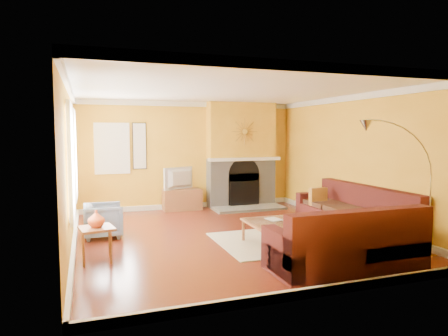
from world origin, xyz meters
name	(u,v)px	position (x,y,z in m)	size (l,w,h in m)	color
floor	(229,236)	(0.00, 0.00, -0.01)	(5.50, 6.00, 0.02)	maroon
ceiling	(229,89)	(0.00, 0.00, 2.71)	(5.50, 6.00, 0.02)	white
wall_back	(189,155)	(0.00, 3.01, 1.35)	(5.50, 0.02, 2.70)	gold
wall_front	(319,183)	(0.00, -3.01, 1.35)	(5.50, 0.02, 2.70)	gold
wall_left	(69,168)	(-2.76, 0.00, 1.35)	(0.02, 6.00, 2.70)	gold
wall_right	(354,160)	(2.76, 0.00, 1.35)	(0.02, 6.00, 2.70)	gold
baseboard	(229,232)	(0.00, 0.00, 0.06)	(5.50, 6.00, 0.12)	white
crown_molding	(229,93)	(0.00, 0.00, 2.64)	(5.50, 6.00, 0.12)	white
window_left_near	(73,155)	(-2.72, 1.30, 1.50)	(0.06, 1.22, 1.72)	white
window_left_far	(70,161)	(-2.72, -0.60, 1.50)	(0.06, 1.22, 1.72)	white
window_back	(112,148)	(-1.90, 2.96, 1.55)	(0.82, 0.06, 1.22)	white
wall_art	(140,146)	(-1.25, 2.97, 1.60)	(0.34, 0.04, 1.14)	white
fireplace	(241,155)	(1.35, 2.80, 1.35)	(1.80, 0.40, 2.70)	gray
mantel	(245,159)	(1.35, 2.56, 1.25)	(1.92, 0.22, 0.08)	white
hearth	(249,208)	(1.35, 2.25, 0.03)	(1.80, 0.70, 0.06)	gray
sunburst	(245,132)	(1.35, 2.57, 1.95)	(0.70, 0.04, 0.70)	olive
rug	(285,240)	(0.83, -0.65, 0.01)	(2.40, 1.80, 0.02)	beige
sectional_sofa	(317,217)	(1.29, -0.95, 0.45)	(2.91, 3.50, 0.90)	#4D1A18
coffee_table	(280,234)	(0.58, -0.93, 0.21)	(1.06, 1.06, 0.42)	white
media_console	(182,200)	(-0.26, 2.75, 0.26)	(0.95, 0.43, 0.52)	brown
tv	(182,178)	(-0.26, 2.75, 0.80)	(0.95, 0.13, 0.55)	black
subwoofer	(194,203)	(0.05, 2.72, 0.16)	(0.33, 0.33, 0.33)	white
armchair	(104,220)	(-2.22, 0.66, 0.31)	(0.67, 0.69, 0.62)	slate
side_table	(97,244)	(-2.38, -0.79, 0.26)	(0.48, 0.48, 0.52)	brown
vase	(96,219)	(-2.38, -0.79, 0.65)	(0.25, 0.25, 0.26)	#DE5625
book	(269,220)	(0.43, -0.82, 0.43)	(0.21, 0.29, 0.03)	white
arc_lamp	(401,192)	(1.93, -2.20, 1.05)	(1.33, 0.36, 2.09)	silver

